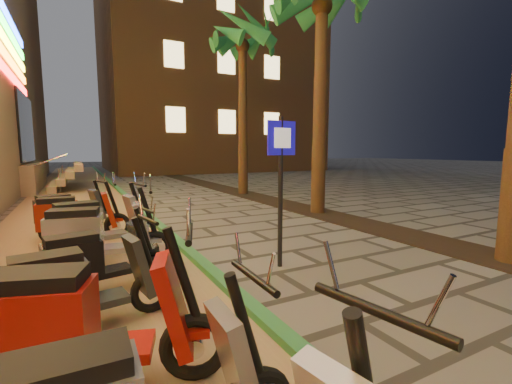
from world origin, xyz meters
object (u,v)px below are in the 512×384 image
scooter_7 (77,287)px  scooter_11 (73,217)px  scooter_8 (93,260)px  scooter_12 (67,212)px  pedestrian_sign (281,171)px  scooter_9 (95,236)px  scooter_6 (78,324)px  scooter_10 (94,225)px

scooter_7 → scooter_11: (-0.05, 3.84, 0.03)m
scooter_8 → scooter_12: (-0.34, 3.77, 0.04)m
pedestrian_sign → scooter_7: size_ratio=1.47×
pedestrian_sign → scooter_9: bearing=150.4°
scooter_9 → scooter_11: (-0.30, 1.96, -0.03)m
scooter_7 → scooter_12: scooter_12 is taller
scooter_6 → scooter_10: scooter_6 is taller
scooter_6 → scooter_10: (0.28, 3.70, -0.01)m
scooter_10 → scooter_11: 1.15m
scooter_10 → scooter_11: size_ratio=1.04×
scooter_6 → scooter_7: size_ratio=1.11×
scooter_6 → scooter_9: scooter_9 is taller
scooter_8 → scooter_10: (0.10, 1.84, 0.08)m
scooter_11 → scooter_12: (-0.11, 0.83, -0.02)m
pedestrian_sign → scooter_10: 3.35m
scooter_7 → scooter_9: size_ratio=0.89×
pedestrian_sign → scooter_11: pedestrian_sign is taller
scooter_8 → scooter_9: size_ratio=0.85×
scooter_8 → scooter_7: bearing=-112.7°
scooter_7 → pedestrian_sign: bearing=5.5°
scooter_6 → scooter_12: scooter_6 is taller
scooter_9 → scooter_7: bearing=-87.2°
scooter_8 → scooter_10: bearing=75.6°
scooter_7 → scooter_10: size_ratio=0.90×
scooter_10 → scooter_12: scooter_10 is taller
pedestrian_sign → scooter_8: bearing=170.9°
scooter_9 → scooter_11: 1.98m
scooter_6 → scooter_8: size_ratio=1.16×
scooter_7 → scooter_6: bearing=-99.1°
pedestrian_sign → scooter_11: (-2.85, 3.09, -0.98)m
pedestrian_sign → scooter_6: pedestrian_sign is taller
pedestrian_sign → scooter_8: 2.82m
scooter_9 → scooter_11: bearing=109.3°
scooter_10 → scooter_6: bearing=-105.3°
pedestrian_sign → scooter_12: (-2.97, 3.92, -1.00)m
scooter_7 → scooter_12: size_ratio=0.98×
scooter_7 → scooter_9: 1.90m
scooter_6 → scooter_11: bearing=108.5°
pedestrian_sign → scooter_6: (-2.80, -1.70, -0.96)m
pedestrian_sign → scooter_7: 3.08m
scooter_7 → scooter_11: size_ratio=0.94×
scooter_12 → scooter_6: bearing=-105.8°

